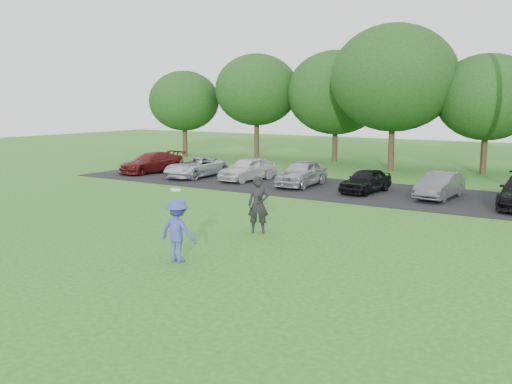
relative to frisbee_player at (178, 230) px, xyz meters
The scene contains 6 objects.
ground 0.95m from the frisbee_player, 104.96° to the left, with size 100.00×100.00×0.00m, color #25681D.
parking_lot 13.47m from the frisbee_player, 90.50° to the left, with size 32.00×6.50×0.03m, color black.
frisbee_player is the anchor object (origin of this frame).
camera_bystander 3.89m from the frisbee_player, 89.91° to the left, with size 0.79×0.70×1.82m.
parked_cars 13.39m from the frisbee_player, 95.80° to the left, with size 28.51×4.59×1.25m.
tree_row 23.60m from the frisbee_player, 86.56° to the left, with size 42.39×9.85×8.64m.
Camera 1 is at (9.66, -11.50, 4.16)m, focal length 40.00 mm.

